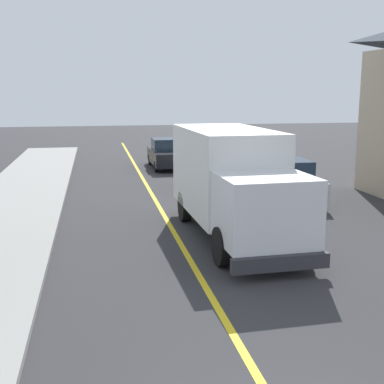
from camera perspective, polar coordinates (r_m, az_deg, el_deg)
centre_line_yellow at (r=15.62m, az=-2.05°, el=-4.66°), size 0.16×56.00×0.01m
box_truck at (r=15.04m, az=4.63°, el=1.57°), size 2.60×7.25×3.20m
parked_car_near at (r=21.92m, az=1.89°, el=2.13°), size 1.88×4.43×1.67m
parked_car_mid at (r=28.76m, az=-2.89°, el=4.35°), size 1.81×4.40×1.67m
parked_van_across at (r=20.41m, az=10.76°, el=1.24°), size 2.02×4.48×1.67m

